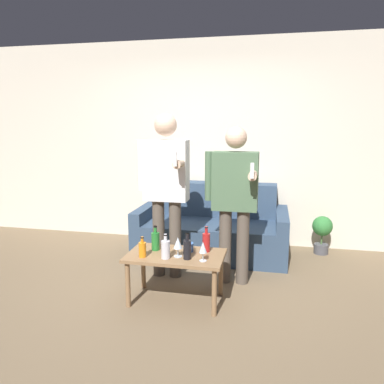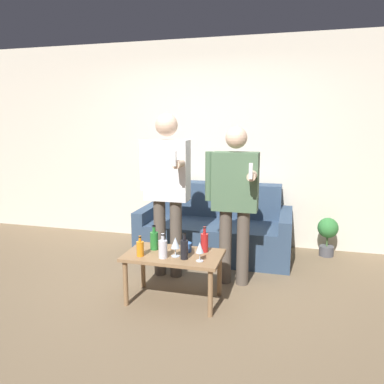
# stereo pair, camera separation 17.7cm
# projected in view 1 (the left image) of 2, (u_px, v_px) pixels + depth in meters

# --- Properties ---
(ground_plane) EXTENTS (16.00, 16.00, 0.00)m
(ground_plane) POSITION_uv_depth(u_px,v_px,m) (166.00, 302.00, 3.44)
(ground_plane) COLOR #756047
(wall_back) EXTENTS (8.00, 0.06, 2.70)m
(wall_back) POSITION_uv_depth(u_px,v_px,m) (204.00, 143.00, 5.05)
(wall_back) COLOR beige
(wall_back) RESTS_ON ground_plane
(couch) EXTENTS (1.84, 0.91, 0.86)m
(couch) POSITION_uv_depth(u_px,v_px,m) (212.00, 229.00, 4.72)
(couch) COLOR #334760
(couch) RESTS_ON ground_plane
(coffee_table) EXTENTS (0.88, 0.51, 0.45)m
(coffee_table) POSITION_uv_depth(u_px,v_px,m) (176.00, 260.00, 3.40)
(coffee_table) COLOR #8E6B47
(coffee_table) RESTS_ON ground_plane
(bottle_orange) EXTENTS (0.07, 0.07, 0.24)m
(bottle_orange) POSITION_uv_depth(u_px,v_px,m) (206.00, 242.00, 3.44)
(bottle_orange) COLOR #B21E1E
(bottle_orange) RESTS_ON coffee_table
(bottle_green) EXTENTS (0.08, 0.08, 0.23)m
(bottle_green) POSITION_uv_depth(u_px,v_px,m) (155.00, 241.00, 3.49)
(bottle_green) COLOR #23752D
(bottle_green) RESTS_ON coffee_table
(bottle_dark) EXTENTS (0.07, 0.07, 0.23)m
(bottle_dark) POSITION_uv_depth(u_px,v_px,m) (187.00, 249.00, 3.25)
(bottle_dark) COLOR black
(bottle_dark) RESTS_ON coffee_table
(bottle_yellow) EXTENTS (0.07, 0.07, 0.19)m
(bottle_yellow) POSITION_uv_depth(u_px,v_px,m) (142.00, 249.00, 3.31)
(bottle_yellow) COLOR orange
(bottle_yellow) RESTS_ON coffee_table
(bottle_red) EXTENTS (0.08, 0.08, 0.22)m
(bottle_red) POSITION_uv_depth(u_px,v_px,m) (166.00, 249.00, 3.27)
(bottle_red) COLOR silver
(bottle_red) RESTS_ON coffee_table
(wine_glass_near) EXTENTS (0.07, 0.07, 0.17)m
(wine_glass_near) POSITION_uv_depth(u_px,v_px,m) (203.00, 248.00, 3.20)
(wine_glass_near) COLOR silver
(wine_glass_near) RESTS_ON coffee_table
(wine_glass_far) EXTENTS (0.08, 0.08, 0.18)m
(wine_glass_far) POSITION_uv_depth(u_px,v_px,m) (178.00, 243.00, 3.31)
(wine_glass_far) COLOR silver
(wine_glass_far) RESTS_ON coffee_table
(cup_on_table) EXTENTS (0.09, 0.09, 0.08)m
(cup_on_table) POSITION_uv_depth(u_px,v_px,m) (188.00, 247.00, 3.45)
(cup_on_table) COLOR #3366B2
(cup_on_table) RESTS_ON coffee_table
(person_standing_left) EXTENTS (0.54, 0.45, 1.72)m
(person_standing_left) POSITION_uv_depth(u_px,v_px,m) (166.00, 183.00, 3.87)
(person_standing_left) COLOR brown
(person_standing_left) RESTS_ON ground_plane
(person_standing_right) EXTENTS (0.53, 0.42, 1.59)m
(person_standing_right) POSITION_uv_depth(u_px,v_px,m) (234.00, 194.00, 3.71)
(person_standing_right) COLOR brown
(person_standing_right) RESTS_ON ground_plane
(potted_plant) EXTENTS (0.25, 0.25, 0.48)m
(potted_plant) POSITION_uv_depth(u_px,v_px,m) (322.00, 231.00, 4.67)
(potted_plant) COLOR #4C4C51
(potted_plant) RESTS_ON ground_plane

